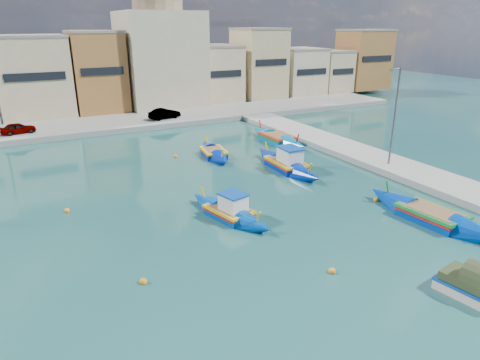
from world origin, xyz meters
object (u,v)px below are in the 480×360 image
object	(u,v)px
quay_street_lamp	(394,116)
luzzu_turquoise_cabin	(286,165)
luzzu_blue_south	(431,217)
luzzu_cyan_mid	(277,139)
tender_far	(474,288)
church_block	(160,45)
luzzu_blue_cabin	(229,213)
luzzu_green	(214,154)

from	to	relation	value
quay_street_lamp	luzzu_turquoise_cabin	xyz separation A→B (m)	(-7.12, 3.95, -3.98)
luzzu_blue_south	luzzu_turquoise_cabin	bearing A→B (deg)	100.14
luzzu_cyan_mid	tender_far	xyz separation A→B (m)	(-6.44, -25.56, 0.15)
tender_far	luzzu_blue_south	bearing A→B (deg)	51.64
church_block	luzzu_cyan_mid	world-z (taller)	church_block
luzzu_blue_cabin	luzzu_blue_south	xyz separation A→B (m)	(10.38, -6.06, -0.03)
luzzu_turquoise_cabin	luzzu_blue_south	bearing A→B (deg)	-79.86
quay_street_lamp	luzzu_blue_cabin	size ratio (longest dim) A/B	1.08
luzzu_cyan_mid	tender_far	distance (m)	26.36
luzzu_turquoise_cabin	quay_street_lamp	bearing A→B (deg)	-29.01
luzzu_blue_cabin	tender_far	size ratio (longest dim) A/B	2.35
luzzu_turquoise_cabin	luzzu_cyan_mid	world-z (taller)	luzzu_turquoise_cabin
luzzu_blue_cabin	luzzu_blue_south	size ratio (longest dim) A/B	0.78
luzzu_blue_south	tender_far	size ratio (longest dim) A/B	3.00
luzzu_blue_south	church_block	bearing A→B (deg)	93.39
luzzu_turquoise_cabin	luzzu_blue_cabin	bearing A→B (deg)	-143.28
church_block	quay_street_lamp	xyz separation A→B (m)	(7.44, -34.00, -4.07)
quay_street_lamp	luzzu_blue_south	size ratio (longest dim) A/B	0.85
tender_far	church_block	bearing A→B (deg)	87.34
luzzu_turquoise_cabin	luzzu_blue_cabin	distance (m)	10.23
luzzu_turquoise_cabin	luzzu_blue_south	xyz separation A→B (m)	(2.18, -12.18, -0.08)
church_block	luzzu_green	distance (m)	25.65
quay_street_lamp	luzzu_green	bearing A→B (deg)	137.44
church_block	tender_far	distance (m)	48.92
luzzu_cyan_mid	luzzu_blue_cabin	bearing A→B (deg)	-131.81
quay_street_lamp	tender_far	bearing A→B (deg)	-124.26
luzzu_cyan_mid	tender_far	world-z (taller)	luzzu_cyan_mid
quay_street_lamp	luzzu_blue_cabin	world-z (taller)	quay_street_lamp
luzzu_blue_cabin	tender_far	world-z (taller)	luzzu_blue_cabin
luzzu_blue_cabin	luzzu_turquoise_cabin	bearing A→B (deg)	36.72
quay_street_lamp	luzzu_turquoise_cabin	distance (m)	9.06
church_block	luzzu_green	size ratio (longest dim) A/B	2.64
church_block	luzzu_blue_cabin	bearing A→B (deg)	-102.29
church_block	luzzu_cyan_mid	xyz separation A→B (m)	(4.20, -22.66, -8.12)
luzzu_blue_south	quay_street_lamp	bearing A→B (deg)	59.01
quay_street_lamp	luzzu_green	world-z (taller)	quay_street_lamp
tender_far	luzzu_green	bearing A→B (deg)	92.65
quay_street_lamp	luzzu_cyan_mid	xyz separation A→B (m)	(-3.24, 11.34, -4.04)
luzzu_blue_cabin	luzzu_cyan_mid	xyz separation A→B (m)	(12.08, 13.51, -0.02)
church_block	quay_street_lamp	world-z (taller)	church_block
luzzu_turquoise_cabin	luzzu_blue_cabin	xyz separation A→B (m)	(-8.20, -6.12, -0.05)
luzzu_green	luzzu_blue_south	distance (m)	19.07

